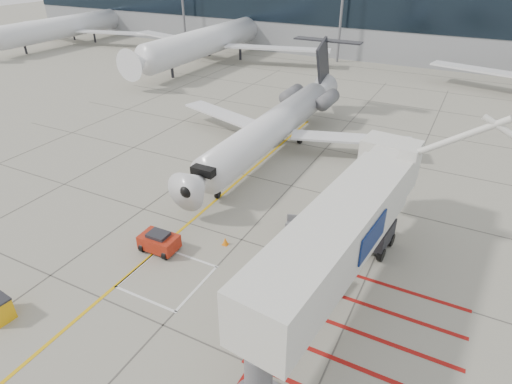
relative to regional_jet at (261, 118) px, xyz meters
The scene contains 12 objects.
ground_plane 15.92m from the regional_jet, 74.63° to the right, with size 260.00×260.00×0.00m, color gray.
regional_jet is the anchor object (origin of this frame).
jet_bridge 17.64m from the regional_jet, 51.93° to the right, with size 9.11×19.24×7.69m, color silver, non-canonical shape.
pushback_tug 14.48m from the regional_jet, 89.41° to the right, with size 2.29×1.43×1.34m, color #A82310, non-canonical shape.
baggage_cart 11.71m from the regional_jet, 50.21° to the right, with size 1.86×1.18×1.18m, color slate, non-canonical shape.
ground_power_unit 16.04m from the regional_jet, 56.86° to the right, with size 2.48×1.45×1.96m, color beige, non-canonical shape.
cone_nose 12.80m from the regional_jet, 73.77° to the right, with size 0.38×0.38×0.53m, color orange.
cone_side 12.29m from the regional_jet, 58.40° to the right, with size 0.36×0.36×0.50m, color #E4470C.
terminal_building 56.99m from the regional_jet, 75.67° to the left, with size 180.00×28.00×14.00m, color gray.
terminal_glass_band 43.62m from the regional_jet, 71.07° to the left, with size 180.00×0.10×6.00m, color black.
bg_aircraft_a 64.13m from the regional_jet, 150.95° to the left, with size 34.17×37.97×11.39m, color silver, non-canonical shape.
bg_aircraft_b 39.20m from the regional_jet, 127.30° to the left, with size 36.88×40.98×12.29m, color silver, non-canonical shape.
Camera 1 is at (11.00, -15.22, 16.20)m, focal length 30.00 mm.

